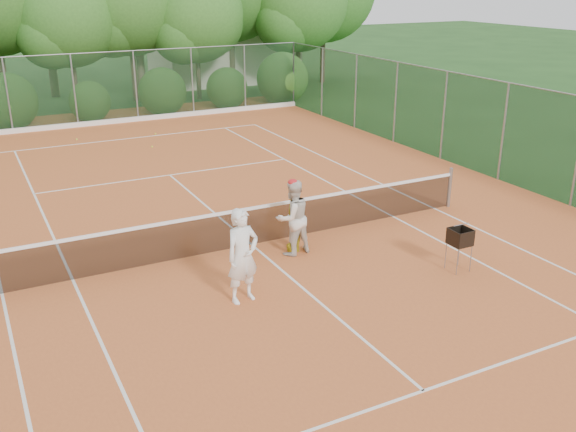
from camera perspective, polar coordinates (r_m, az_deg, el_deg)
The scene contains 13 objects.
ground at distance 15.22m, azimuth -3.21°, elevation -2.67°, with size 120.00×120.00×0.00m, color #1E4518.
clay_court at distance 15.21m, azimuth -3.21°, elevation -2.64°, with size 18.00×36.00×0.02m, color #CC652F.
club_building at distance 39.86m, azimuth -5.72°, elevation 14.01°, with size 8.00×5.00×3.00m, color beige.
tennis_net at distance 15.02m, azimuth -3.25°, elevation -0.80°, with size 11.97×0.10×1.10m.
player_white at distance 12.33m, azimuth -4.05°, elevation -3.56°, with size 0.69×0.45×1.90m, color white.
player_center_grp at distance 14.42m, azimuth 0.42°, elevation -0.12°, with size 0.94×0.78×1.78m.
player_yellow at distance 14.67m, azimuth 0.63°, elevation -0.10°, with size 0.94×0.39×1.60m, color gold.
ball_hopper at distance 14.12m, azimuth 15.05°, elevation -1.87°, with size 0.42×0.42×0.95m.
stray_ball_a at distance 26.31m, azimuth -18.27°, elevation 6.49°, with size 0.07×0.07×0.07m, color #C3E835.
stray_ball_b at distance 24.42m, azimuth -11.98°, elevation 6.05°, with size 0.07×0.07×0.07m, color yellow.
stray_ball_c at distance 26.43m, azimuth -11.71°, elevation 7.16°, with size 0.07×0.07×0.07m, color gold.
court_markings at distance 15.21m, azimuth -3.21°, elevation -2.59°, with size 11.03×23.83×0.01m.
fence_back at distance 28.71m, azimuth -15.91°, elevation 10.85°, with size 18.07×0.07×3.00m.
Camera 1 is at (-5.64, -12.79, 6.00)m, focal length 40.00 mm.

